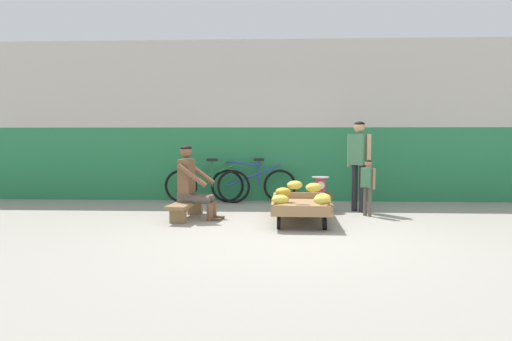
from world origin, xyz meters
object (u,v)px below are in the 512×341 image
(vendor_seated, at_px, (192,183))
(bicycle_near_left, at_px, (207,185))
(customer_adult, at_px, (359,156))
(customer_child, at_px, (368,181))
(plastic_crate, at_px, (320,202))
(weighing_scale, at_px, (320,185))
(shopping_bag, at_px, (316,208))
(bicycle_far_left, at_px, (253,184))
(low_bench, at_px, (187,206))
(banana_cart, at_px, (301,206))

(vendor_seated, distance_m, bicycle_near_left, 1.65)
(customer_adult, bearing_deg, customer_child, -79.98)
(vendor_seated, height_order, bicycle_near_left, vendor_seated)
(plastic_crate, distance_m, weighing_scale, 0.30)
(bicycle_near_left, height_order, customer_adult, customer_adult)
(weighing_scale, relative_size, customer_child, 0.33)
(customer_adult, bearing_deg, shopping_bag, -152.49)
(weighing_scale, distance_m, bicycle_far_left, 1.54)
(low_bench, xyz_separation_m, vendor_seated, (0.09, -0.01, 0.37))
(bicycle_near_left, distance_m, shopping_bag, 2.35)
(bicycle_far_left, height_order, shopping_bag, bicycle_far_left)
(weighing_scale, height_order, customer_child, customer_child)
(shopping_bag, bearing_deg, plastic_crate, 74.66)
(banana_cart, xyz_separation_m, vendor_seated, (-1.67, 0.20, 0.33))
(banana_cart, height_order, plastic_crate, banana_cart)
(banana_cart, height_order, customer_adult, customer_adult)
(bicycle_near_left, height_order, shopping_bag, bicycle_near_left)
(weighing_scale, height_order, bicycle_far_left, bicycle_far_left)
(bicycle_far_left, bearing_deg, low_bench, -118.54)
(low_bench, distance_m, bicycle_near_left, 1.63)
(plastic_crate, xyz_separation_m, customer_adult, (0.64, -0.03, 0.80))
(vendor_seated, xyz_separation_m, bicycle_near_left, (-0.02, 1.64, -0.21))
(banana_cart, relative_size, bicycle_far_left, 0.88)
(weighing_scale, bearing_deg, plastic_crate, 90.00)
(banana_cart, bearing_deg, bicycle_near_left, 132.65)
(vendor_seated, distance_m, customer_child, 2.79)
(customer_child, bearing_deg, banana_cart, -153.16)
(vendor_seated, height_order, bicycle_far_left, vendor_seated)
(bicycle_far_left, xyz_separation_m, shopping_bag, (1.08, -1.39, -0.23))
(low_bench, bearing_deg, plastic_crate, 20.20)
(low_bench, bearing_deg, bicycle_far_left, 61.46)
(banana_cart, xyz_separation_m, plastic_crate, (0.39, 1.00, -0.09))
(plastic_crate, distance_m, customer_child, 0.93)
(shopping_bag, bearing_deg, customer_child, -1.04)
(bicycle_far_left, distance_m, customer_adult, 2.17)
(low_bench, bearing_deg, customer_adult, 15.20)
(low_bench, distance_m, bicycle_far_left, 2.00)
(weighing_scale, distance_m, customer_adult, 0.81)
(customer_child, bearing_deg, shopping_bag, 178.96)
(customer_child, bearing_deg, low_bench, -173.04)
(bicycle_far_left, xyz_separation_m, customer_adult, (1.83, -0.99, 0.60))
(customer_adult, bearing_deg, bicycle_near_left, 162.31)
(plastic_crate, relative_size, bicycle_far_left, 0.22)
(low_bench, relative_size, customer_adult, 0.74)
(low_bench, bearing_deg, customer_child, 6.96)
(bicycle_near_left, bearing_deg, bicycle_far_left, 7.97)
(plastic_crate, distance_m, customer_adult, 1.02)
(plastic_crate, xyz_separation_m, bicycle_far_left, (-1.20, 0.96, 0.20))
(customer_adult, bearing_deg, plastic_crate, 177.03)
(vendor_seated, xyz_separation_m, shopping_bag, (1.94, 0.38, -0.45))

